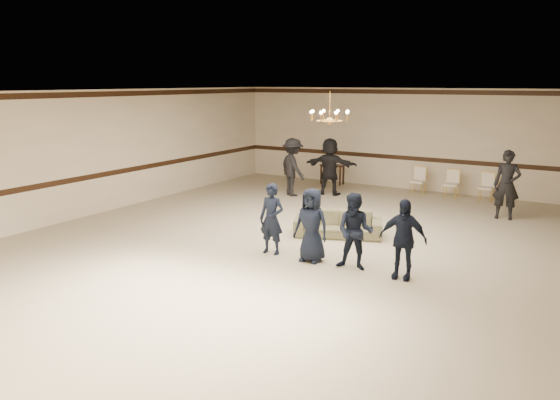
{
  "coord_description": "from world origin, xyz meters",
  "views": [
    {
      "loc": [
        5.27,
        -9.81,
        3.4
      ],
      "look_at": [
        -0.37,
        -0.5,
        1.0
      ],
      "focal_mm": 34.63,
      "sensor_mm": 36.0,
      "label": 1
    }
  ],
  "objects_px": {
    "boy_a": "(272,219)",
    "console_table": "(332,174)",
    "adult_mid": "(330,166)",
    "banquet_chair_right": "(487,188)",
    "settee": "(338,224)",
    "boy_c": "(355,232)",
    "adult_right": "(507,185)",
    "banquet_chair_mid": "(451,184)",
    "boy_b": "(311,225)",
    "banquet_chair_left": "(418,181)",
    "chandelier": "(330,106)",
    "adult_left": "(293,167)",
    "boy_d": "(403,239)"
  },
  "relations": [
    {
      "from": "adult_left",
      "to": "adult_mid",
      "type": "relative_size",
      "value": 1.0
    },
    {
      "from": "boy_d",
      "to": "boy_c",
      "type": "bearing_deg",
      "value": 175.26
    },
    {
      "from": "banquet_chair_mid",
      "to": "banquet_chair_right",
      "type": "relative_size",
      "value": 1.0
    },
    {
      "from": "chandelier",
      "to": "boy_a",
      "type": "distance_m",
      "value": 2.94
    },
    {
      "from": "chandelier",
      "to": "adult_mid",
      "type": "bearing_deg",
      "value": 115.49
    },
    {
      "from": "settee",
      "to": "banquet_chair_right",
      "type": "height_order",
      "value": "banquet_chair_right"
    },
    {
      "from": "boy_b",
      "to": "banquet_chair_left",
      "type": "height_order",
      "value": "boy_b"
    },
    {
      "from": "adult_right",
      "to": "banquet_chair_mid",
      "type": "relative_size",
      "value": 2.09
    },
    {
      "from": "boy_d",
      "to": "banquet_chair_left",
      "type": "distance_m",
      "value": 7.51
    },
    {
      "from": "chandelier",
      "to": "adult_right",
      "type": "xyz_separation_m",
      "value": [
        3.26,
        3.45,
        -2.0
      ]
    },
    {
      "from": "banquet_chair_right",
      "to": "console_table",
      "type": "height_order",
      "value": "banquet_chair_right"
    },
    {
      "from": "console_table",
      "to": "banquet_chair_right",
      "type": "bearing_deg",
      "value": -6.03
    },
    {
      "from": "settee",
      "to": "console_table",
      "type": "relative_size",
      "value": 2.45
    },
    {
      "from": "banquet_chair_right",
      "to": "boy_b",
      "type": "bearing_deg",
      "value": -99.04
    },
    {
      "from": "boy_b",
      "to": "boy_c",
      "type": "xyz_separation_m",
      "value": [
        0.9,
        0.0,
        0.0
      ]
    },
    {
      "from": "boy_c",
      "to": "adult_right",
      "type": "height_order",
      "value": "adult_right"
    },
    {
      "from": "banquet_chair_mid",
      "to": "console_table",
      "type": "height_order",
      "value": "banquet_chair_mid"
    },
    {
      "from": "chandelier",
      "to": "boy_c",
      "type": "bearing_deg",
      "value": -52.35
    },
    {
      "from": "adult_left",
      "to": "adult_right",
      "type": "distance_m",
      "value": 6.01
    },
    {
      "from": "adult_mid",
      "to": "adult_right",
      "type": "bearing_deg",
      "value": 167.32
    },
    {
      "from": "console_table",
      "to": "chandelier",
      "type": "bearing_deg",
      "value": -68.96
    },
    {
      "from": "adult_mid",
      "to": "adult_right",
      "type": "xyz_separation_m",
      "value": [
        5.1,
        -0.4,
        0.0
      ]
    },
    {
      "from": "adult_right",
      "to": "chandelier",
      "type": "bearing_deg",
      "value": -136.65
    },
    {
      "from": "adult_left",
      "to": "banquet_chair_left",
      "type": "bearing_deg",
      "value": -114.84
    },
    {
      "from": "boy_a",
      "to": "boy_d",
      "type": "relative_size",
      "value": 1.0
    },
    {
      "from": "adult_right",
      "to": "banquet_chair_right",
      "type": "distance_m",
      "value": 2.03
    },
    {
      "from": "banquet_chair_right",
      "to": "banquet_chair_mid",
      "type": "bearing_deg",
      "value": -174.71
    },
    {
      "from": "boy_c",
      "to": "console_table",
      "type": "height_order",
      "value": "boy_c"
    },
    {
      "from": "chandelier",
      "to": "banquet_chair_mid",
      "type": "height_order",
      "value": "chandelier"
    },
    {
      "from": "banquet_chair_left",
      "to": "banquet_chair_right",
      "type": "xyz_separation_m",
      "value": [
        2.0,
        0.0,
        0.0
      ]
    },
    {
      "from": "boy_c",
      "to": "banquet_chair_mid",
      "type": "xyz_separation_m",
      "value": [
        -0.05,
        7.24,
        -0.3
      ]
    },
    {
      "from": "adult_mid",
      "to": "banquet_chair_right",
      "type": "relative_size",
      "value": 2.09
    },
    {
      "from": "boy_c",
      "to": "console_table",
      "type": "xyz_separation_m",
      "value": [
        -4.05,
        7.44,
        -0.38
      ]
    },
    {
      "from": "adult_left",
      "to": "adult_mid",
      "type": "distance_m",
      "value": 1.14
    },
    {
      "from": "banquet_chair_mid",
      "to": "boy_d",
      "type": "bearing_deg",
      "value": -85.07
    },
    {
      "from": "boy_a",
      "to": "console_table",
      "type": "bearing_deg",
      "value": 103.71
    },
    {
      "from": "adult_right",
      "to": "console_table",
      "type": "distance_m",
      "value": 6.16
    },
    {
      "from": "adult_right",
      "to": "boy_c",
      "type": "bearing_deg",
      "value": -111.03
    },
    {
      "from": "chandelier",
      "to": "boy_a",
      "type": "bearing_deg",
      "value": -97.97
    },
    {
      "from": "boy_b",
      "to": "banquet_chair_right",
      "type": "distance_m",
      "value": 7.48
    },
    {
      "from": "boy_b",
      "to": "boy_c",
      "type": "height_order",
      "value": "same"
    },
    {
      "from": "boy_a",
      "to": "boy_c",
      "type": "relative_size",
      "value": 1.0
    },
    {
      "from": "boy_d",
      "to": "console_table",
      "type": "distance_m",
      "value": 8.95
    },
    {
      "from": "boy_b",
      "to": "banquet_chair_left",
      "type": "bearing_deg",
      "value": 90.68
    },
    {
      "from": "settee",
      "to": "banquet_chair_right",
      "type": "bearing_deg",
      "value": 46.98
    },
    {
      "from": "boy_d",
      "to": "adult_mid",
      "type": "height_order",
      "value": "adult_mid"
    },
    {
      "from": "boy_a",
      "to": "boy_b",
      "type": "bearing_deg",
      "value": -3.1
    },
    {
      "from": "boy_d",
      "to": "settee",
      "type": "xyz_separation_m",
      "value": [
        -2.09,
        1.83,
        -0.43
      ]
    },
    {
      "from": "adult_left",
      "to": "adult_right",
      "type": "xyz_separation_m",
      "value": [
        6.0,
        0.3,
        0.0
      ]
    },
    {
      "from": "boy_d",
      "to": "banquet_chair_right",
      "type": "bearing_deg",
      "value": 84.85
    }
  ]
}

